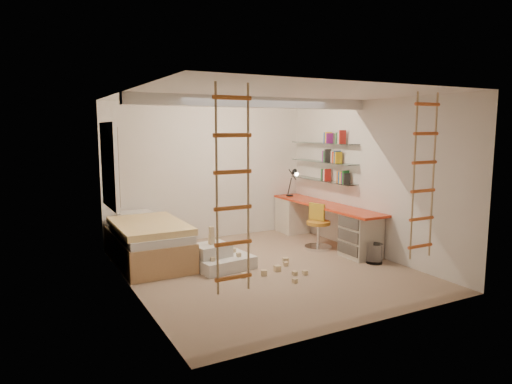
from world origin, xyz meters
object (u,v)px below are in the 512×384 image
desk (324,222)px  bed (147,242)px  swivel_chair (318,232)px  play_platform (220,259)px

desk → bed: size_ratio=1.40×
bed → swivel_chair: (2.88, -0.63, -0.03)m
desk → swivel_chair: swivel_chair is taller
swivel_chair → play_platform: size_ratio=0.88×
bed → play_platform: bed is taller
desk → swivel_chair: bearing=-139.5°
desk → play_platform: 2.38m
desk → bed: desk is taller
bed → play_platform: (0.89, -0.86, -0.18)m
bed → swivel_chair: bearing=-12.4°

